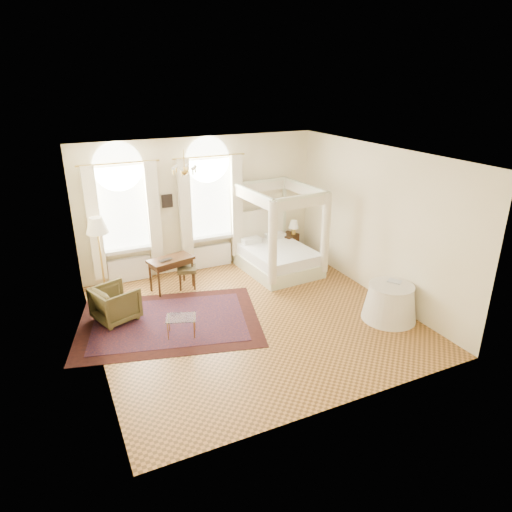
% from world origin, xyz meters
% --- Properties ---
extents(ground, '(6.00, 6.00, 0.00)m').
position_xyz_m(ground, '(0.00, 0.00, 0.00)').
color(ground, '#AD7032').
rests_on(ground, ground).
extents(room_walls, '(6.00, 6.00, 6.00)m').
position_xyz_m(room_walls, '(0.00, 0.00, 1.98)').
color(room_walls, '#FFECC2').
rests_on(room_walls, ground).
extents(window_left, '(1.62, 0.27, 3.29)m').
position_xyz_m(window_left, '(-1.90, 2.87, 1.49)').
color(window_left, white).
rests_on(window_left, room_walls).
extents(window_right, '(1.62, 0.27, 3.29)m').
position_xyz_m(window_right, '(0.20, 2.87, 1.49)').
color(window_right, white).
rests_on(window_right, room_walls).
extents(chandelier, '(0.51, 0.45, 0.50)m').
position_xyz_m(chandelier, '(-0.90, 1.20, 2.91)').
color(chandelier, '#B18C3B').
rests_on(chandelier, room_walls).
extents(wall_pictures, '(2.54, 0.03, 0.39)m').
position_xyz_m(wall_pictures, '(0.09, 2.97, 1.89)').
color(wall_pictures, black).
rests_on(wall_pictures, room_walls).
extents(canopy_bed, '(1.77, 2.11, 2.16)m').
position_xyz_m(canopy_bed, '(1.62, 1.92, 0.49)').
color(canopy_bed, beige).
rests_on(canopy_bed, ground).
extents(nightstand, '(0.57, 0.55, 0.64)m').
position_xyz_m(nightstand, '(2.34, 2.70, 0.32)').
color(nightstand, '#3D2510').
rests_on(nightstand, ground).
extents(nightstand_lamp, '(0.27, 0.27, 0.39)m').
position_xyz_m(nightstand_lamp, '(2.44, 2.62, 0.90)').
color(nightstand_lamp, '#B18C3B').
rests_on(nightstand_lamp, nightstand).
extents(writing_desk, '(1.11, 0.76, 0.75)m').
position_xyz_m(writing_desk, '(-1.10, 2.05, 0.64)').
color(writing_desk, '#3D2510').
rests_on(writing_desk, ground).
extents(laptop, '(0.37, 0.30, 0.03)m').
position_xyz_m(laptop, '(-1.24, 2.01, 0.77)').
color(laptop, black).
rests_on(laptop, writing_desk).
extents(stool, '(0.54, 0.54, 0.50)m').
position_xyz_m(stool, '(-0.76, 1.97, 0.41)').
color(stool, '#453C1D').
rests_on(stool, ground).
extents(armchair, '(1.01, 1.00, 0.73)m').
position_xyz_m(armchair, '(-2.51, 1.10, 0.36)').
color(armchair, '#40371B').
rests_on(armchair, ground).
extents(coffee_table, '(0.66, 0.56, 0.38)m').
position_xyz_m(coffee_table, '(-1.50, -0.04, 0.35)').
color(coffee_table, white).
rests_on(coffee_table, ground).
extents(floor_lamp, '(0.47, 0.47, 1.84)m').
position_xyz_m(floor_lamp, '(-2.57, 2.31, 1.57)').
color(floor_lamp, '#B18C3B').
rests_on(floor_lamp, ground).
extents(oriental_rug, '(4.09, 3.37, 0.01)m').
position_xyz_m(oriental_rug, '(-1.58, 0.55, 0.01)').
color(oriental_rug, '#39140D').
rests_on(oriental_rug, ground).
extents(side_table, '(1.09, 1.09, 0.75)m').
position_xyz_m(side_table, '(2.51, -1.21, 0.37)').
color(side_table, white).
rests_on(side_table, ground).
extents(book, '(0.31, 0.33, 0.02)m').
position_xyz_m(book, '(2.58, -1.16, 0.76)').
color(book, black).
rests_on(book, side_table).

